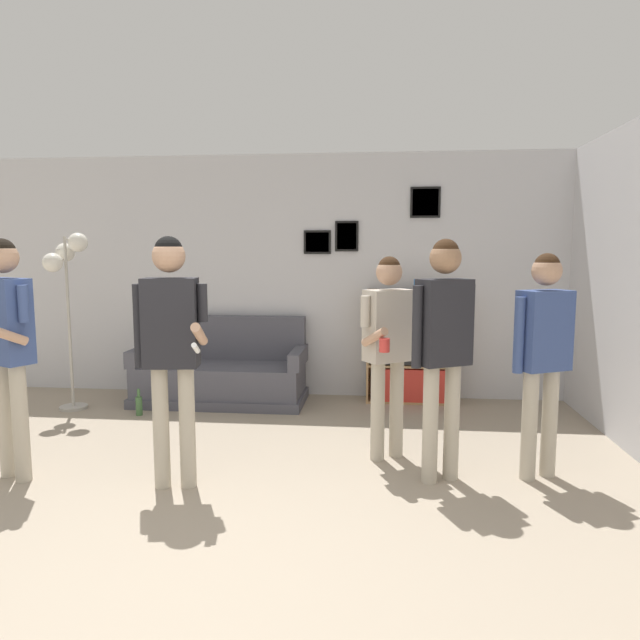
% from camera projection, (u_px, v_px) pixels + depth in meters
% --- Properties ---
extents(ground_plane, '(20.00, 20.00, 0.00)m').
position_uv_depth(ground_plane, '(171.00, 583.00, 2.83)').
color(ground_plane, gray).
extents(wall_back, '(8.48, 0.08, 2.70)m').
position_uv_depth(wall_back, '(290.00, 276.00, 6.44)').
color(wall_back, silver).
rests_on(wall_back, ground_plane).
extents(couch, '(1.83, 0.80, 0.91)m').
position_uv_depth(couch, '(222.00, 374.00, 6.23)').
color(couch, '#4C4C56').
rests_on(couch, ground_plane).
extents(bookshelf, '(0.98, 0.30, 1.22)m').
position_uv_depth(bookshelf, '(412.00, 346.00, 6.17)').
color(bookshelf, '#A87F51').
rests_on(bookshelf, ground_plane).
extents(floor_lamp, '(0.40, 0.44, 1.82)m').
position_uv_depth(floor_lamp, '(66.00, 271.00, 5.78)').
color(floor_lamp, '#ADA89E').
rests_on(floor_lamp, ground_plane).
extents(person_player_foreground_left, '(0.46, 0.58, 1.73)m').
position_uv_depth(person_player_foreground_left, '(7.00, 333.00, 4.01)').
color(person_player_foreground_left, '#B7AD99').
rests_on(person_player_foreground_left, ground_plane).
extents(person_player_foreground_center, '(0.53, 0.45, 1.74)m').
position_uv_depth(person_player_foreground_center, '(171.00, 335.00, 3.86)').
color(person_player_foreground_center, '#B7AD99').
rests_on(person_player_foreground_center, ground_plane).
extents(person_watcher_holding_cup, '(0.43, 0.56, 1.60)m').
position_uv_depth(person_watcher_holding_cup, '(388.00, 337.00, 4.43)').
color(person_watcher_holding_cup, '#B7AD99').
rests_on(person_watcher_holding_cup, ground_plane).
extents(person_spectator_near_bookshelf, '(0.45, 0.35, 1.72)m').
position_uv_depth(person_spectator_near_bookshelf, '(443.00, 334.00, 3.97)').
color(person_spectator_near_bookshelf, '#B7AD99').
rests_on(person_spectator_near_bookshelf, ground_plane).
extents(person_spectator_far_right, '(0.46, 0.34, 1.63)m').
position_uv_depth(person_spectator_far_right, '(543.00, 343.00, 4.04)').
color(person_spectator_far_right, '#B7AD99').
rests_on(person_spectator_far_right, ground_plane).
extents(bottle_on_floor, '(0.07, 0.07, 0.27)m').
position_uv_depth(bottle_on_floor, '(139.00, 405.00, 5.71)').
color(bottle_on_floor, '#3D6638').
rests_on(bottle_on_floor, ground_plane).
extents(drinking_cup, '(0.08, 0.08, 0.11)m').
position_uv_depth(drinking_cup, '(417.00, 285.00, 6.08)').
color(drinking_cup, blue).
rests_on(drinking_cup, bookshelf).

